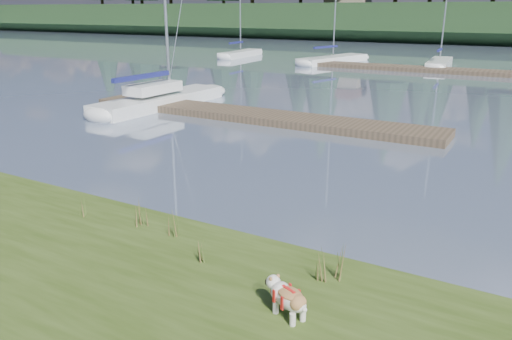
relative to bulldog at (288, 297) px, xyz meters
The scene contains 16 objects.
ground 33.77m from the bulldog, 96.59° to the left, with size 200.00×200.00×0.00m, color slate.
ridge 76.66m from the bulldog, 92.90° to the left, with size 200.00×20.00×5.00m, color black.
bulldog is the anchor object (origin of this frame).
sailboat_main 18.64m from the bulldog, 134.24° to the left, with size 2.00×8.65×12.39m.
dock_near 14.82m from the bulldog, 122.12° to the left, with size 16.00×2.00×0.30m, color #4C3D2C.
dock_far 33.60m from the bulldog, 93.20° to the left, with size 26.00×2.20×0.30m, color #4C3D2C.
sailboat_bg_0 44.13m from the bulldog, 121.93° to the left, with size 1.86×7.42×10.72m.
sailboat_bg_1 38.91m from the bulldog, 109.80° to the left, with size 4.05×9.10×13.24m.
sailboat_bg_2 38.20m from the bulldog, 97.34° to the left, with size 2.10×7.57×11.28m.
weed_0 4.05m from the bulldog, 161.44° to the left, with size 0.17×0.14×0.62m.
weed_1 3.25m from the bulldog, 157.57° to the left, with size 0.17×0.14×0.56m.
weed_2 1.34m from the bulldog, 80.15° to the left, with size 0.17×0.14×0.63m.
weed_3 5.43m from the bulldog, 168.18° to the left, with size 0.17×0.14×0.46m.
weed_4 2.13m from the bulldog, 160.71° to the left, with size 0.17×0.14×0.53m.
weed_5 1.14m from the bulldog, 89.82° to the left, with size 0.17×0.14×0.65m.
mud_lip 4.37m from the bulldog, 153.38° to the left, with size 60.00×0.50×0.14m, color #33281C.
Camera 1 is at (6.48, -8.98, 4.44)m, focal length 35.00 mm.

